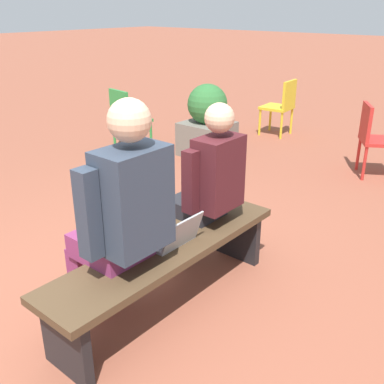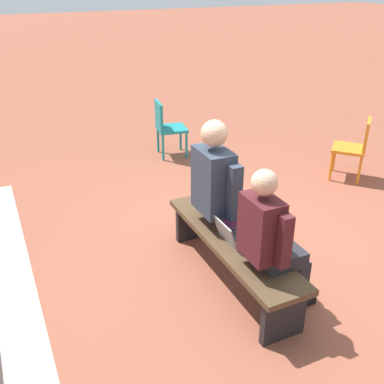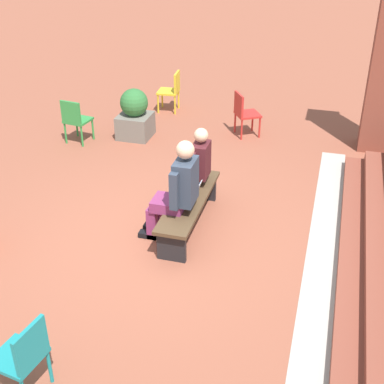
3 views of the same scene
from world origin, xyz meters
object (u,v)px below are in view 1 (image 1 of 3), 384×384
bench (168,258)px  plastic_chair_near_bench_left (127,116)px  person_adult (121,214)px  plastic_chair_by_pillar (374,136)px  laptop (173,237)px  plastic_chair_mid_courtyard (282,104)px  person_student (206,186)px  planter (207,123)px

bench → plastic_chair_near_bench_left: size_ratio=2.14×
person_adult → plastic_chair_by_pillar: 3.67m
laptop → plastic_chair_mid_courtyard: size_ratio=0.38×
person_student → laptop: person_student is taller
plastic_chair_mid_courtyard → plastic_chair_near_bench_left: same height
person_adult → plastic_chair_near_bench_left: 3.68m
bench → laptop: 0.15m
person_adult → planter: bearing=-149.8°
bench → laptop: bearing=162.2°
plastic_chair_mid_courtyard → plastic_chair_by_pillar: same height
laptop → plastic_chair_mid_courtyard: (-4.18, -1.60, -0.02)m
bench → planter: size_ratio=1.91×
bench → person_student: size_ratio=1.39×
bench → person_student: person_student is taller
laptop → plastic_chair_near_bench_left: 3.51m
person_student → laptop: 0.48m
plastic_chair_mid_courtyard → plastic_chair_by_pillar: (0.87, 1.70, 0.00)m
planter → plastic_chair_mid_courtyard: bearing=170.2°
plastic_chair_near_bench_left → planter: size_ratio=0.89×
person_student → plastic_chair_near_bench_left: 3.21m
person_adult → plastic_chair_mid_courtyard: (-4.52, -1.51, -0.28)m
plastic_chair_mid_courtyard → laptop: bearing=20.9°
plastic_chair_mid_courtyard → plastic_chair_by_pillar: bearing=62.8°
plastic_chair_mid_courtyard → plastic_chair_near_bench_left: 2.37m
laptop → plastic_chair_near_bench_left: (-2.13, -2.79, -0.02)m
person_student → plastic_chair_by_pillar: bearing=176.5°
plastic_chair_mid_courtyard → plastic_chair_by_pillar: size_ratio=1.00×
plastic_chair_near_bench_left → planter: (-0.56, 0.94, -0.04)m
bench → person_adult: bearing=-13.6°
plastic_chair_by_pillar → plastic_chair_near_bench_left: bearing=-67.9°
bench → planter: bearing=-146.0°
person_adult → plastic_chair_near_bench_left: size_ratio=1.71×
person_student → person_adult: size_ratio=0.90×
plastic_chair_near_bench_left → bench: bearing=52.0°
person_adult → plastic_chair_near_bench_left: person_adult is taller
person_adult → planter: (-3.04, -1.77, -0.32)m
person_adult → plastic_chair_mid_courtyard: person_adult is taller
plastic_chair_by_pillar → planter: 2.05m
laptop → planter: bearing=-145.5°
bench → person_adult: person_adult is taller
person_student → plastic_chair_by_pillar: (-2.88, 0.18, -0.22)m
planter → bench: bearing=34.0°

